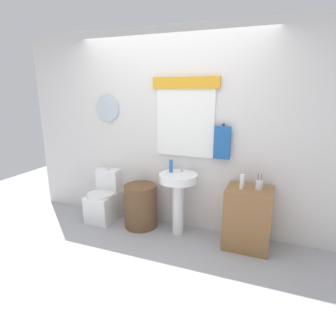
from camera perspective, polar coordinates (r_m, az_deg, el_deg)
The scene contains 10 objects.
ground_plane at distance 3.29m, azimuth -6.82°, elevation -18.70°, with size 8.00×8.00×0.00m, color #A3A3A8.
back_wall at distance 3.80m, azimuth 0.87°, elevation 7.37°, with size 4.40×0.18×2.60m.
toilet at distance 4.27m, azimuth -12.52°, elevation -6.34°, with size 0.38×0.51×0.74m.
laundry_hamper at distance 3.95m, azimuth -5.52°, elevation -7.59°, with size 0.44×0.44×0.60m, color brown.
pedestal_sink at distance 3.63m, azimuth 2.06°, elevation -4.44°, with size 0.49×0.49×0.82m.
faucet at distance 3.66m, azimuth 2.74°, elevation 0.04°, with size 0.03×0.03×0.10m, color silver.
wooden_cabinet at distance 3.55m, azimuth 15.70°, elevation -9.63°, with size 0.53×0.44×0.74m, color olive.
soap_bottle at distance 3.63m, azimuth 0.59°, elevation 0.40°, with size 0.05×0.05×0.16m, color #2D6BB7.
lotion_bottle at distance 3.36m, azimuth 14.62°, elevation -2.67°, with size 0.05×0.05×0.17m, color white.
toothbrush_cup at distance 3.41m, azimuth 17.79°, elevation -3.23°, with size 0.08×0.08×0.19m.
Camera 1 is at (1.34, -2.37, 1.84)m, focal length 30.43 mm.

